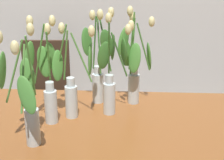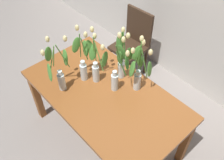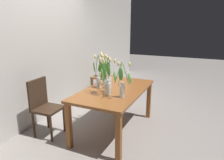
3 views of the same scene
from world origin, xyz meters
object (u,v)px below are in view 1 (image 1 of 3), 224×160
at_px(tulip_vase_3, 111,81).
at_px(dining_table, 104,136).
at_px(dining_chair, 45,90).
at_px(tulip_vase_2, 134,67).
at_px(tulip_vase_5, 70,81).
at_px(tulip_vase_0, 99,67).
at_px(tulip_vase_1, 47,88).
at_px(tulip_vase_4, 27,103).

bearing_deg(tulip_vase_3, dining_table, -102.94).
distance_m(dining_table, dining_chair, 1.15).
relative_size(tulip_vase_2, dining_chair, 0.62).
distance_m(tulip_vase_3, tulip_vase_5, 0.23).
bearing_deg(tulip_vase_3, tulip_vase_5, -162.40).
bearing_deg(tulip_vase_0, tulip_vase_1, -132.90).
distance_m(dining_table, tulip_vase_3, 0.31).
distance_m(tulip_vase_0, tulip_vase_4, 0.60).
bearing_deg(tulip_vase_5, tulip_vase_2, 31.16).
bearing_deg(tulip_vase_3, dining_chair, 125.37).
height_order(dining_table, tulip_vase_5, tulip_vase_5).
bearing_deg(tulip_vase_0, dining_table, -79.76).
bearing_deg(tulip_vase_0, tulip_vase_3, -59.29).
xyz_separation_m(dining_table, tulip_vase_1, (-0.30, -0.01, 0.28)).
bearing_deg(tulip_vase_5, tulip_vase_3, 17.60).
relative_size(dining_table, tulip_vase_4, 2.87).
bearing_deg(tulip_vase_2, tulip_vase_0, -177.45).
xyz_separation_m(tulip_vase_3, tulip_vase_4, (-0.36, -0.39, 0.03)).
distance_m(dining_table, tulip_vase_5, 0.36).
bearing_deg(tulip_vase_0, tulip_vase_2, 2.55).
distance_m(dining_table, tulip_vase_4, 0.52).
bearing_deg(tulip_vase_4, tulip_vase_0, 61.51).
height_order(tulip_vase_1, tulip_vase_2, tulip_vase_2).
relative_size(tulip_vase_0, tulip_vase_5, 1.04).
height_order(tulip_vase_0, dining_chair, tulip_vase_0).
bearing_deg(dining_chair, tulip_vase_0, -53.84).
xyz_separation_m(dining_table, tulip_vase_4, (-0.33, -0.26, 0.30)).
xyz_separation_m(tulip_vase_2, tulip_vase_3, (-0.13, -0.14, -0.04)).
bearing_deg(dining_chair, tulip_vase_5, -67.37).
relative_size(tulip_vase_3, dining_chair, 0.60).
bearing_deg(tulip_vase_4, tulip_vase_1, 83.13).
relative_size(tulip_vase_0, tulip_vase_1, 1.02).
height_order(dining_table, tulip_vase_4, tulip_vase_4).
height_order(dining_table, tulip_vase_3, tulip_vase_3).
relative_size(tulip_vase_0, tulip_vase_4, 1.04).
bearing_deg(tulip_vase_1, tulip_vase_2, 31.64).
distance_m(dining_table, tulip_vase_1, 0.41).
bearing_deg(dining_table, tulip_vase_2, 60.08).
xyz_separation_m(tulip_vase_1, tulip_vase_3, (0.33, 0.14, -0.00)).
height_order(dining_table, dining_chair, dining_chair).
bearing_deg(tulip_vase_1, tulip_vase_0, 47.10).
relative_size(tulip_vase_2, tulip_vase_5, 1.05).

